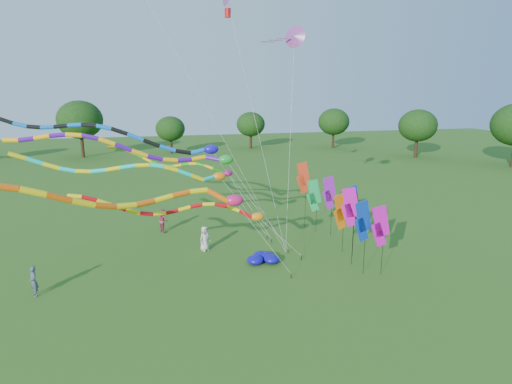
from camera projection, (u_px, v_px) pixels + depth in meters
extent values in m
plane|color=#235516|center=(264.00, 287.00, 23.52)|extent=(160.00, 160.00, 0.00)
cylinder|color=#382314|center=(422.00, 143.00, 72.81)|extent=(0.50, 0.50, 3.19)
ellipsoid|color=#13330E|center=(424.00, 118.00, 71.82)|extent=(6.73, 6.73, 5.72)
cylinder|color=#382314|center=(332.00, 144.00, 75.78)|extent=(0.50, 0.50, 2.18)
ellipsoid|color=#13330E|center=(333.00, 128.00, 75.11)|extent=(4.61, 4.61, 3.92)
cylinder|color=#382314|center=(251.00, 142.00, 75.69)|extent=(0.50, 0.50, 2.96)
ellipsoid|color=#13330E|center=(251.00, 120.00, 74.78)|extent=(6.25, 6.25, 5.31)
cylinder|color=#382314|center=(169.00, 140.00, 75.41)|extent=(0.50, 0.50, 3.41)
ellipsoid|color=#13330E|center=(168.00, 115.00, 74.35)|extent=(7.20, 7.20, 6.12)
cylinder|color=#382314|center=(79.00, 145.00, 70.01)|extent=(0.50, 0.50, 3.31)
ellipsoid|color=#13330E|center=(76.00, 118.00, 68.99)|extent=(7.00, 7.00, 5.95)
cylinder|color=black|center=(301.00, 258.00, 27.27)|extent=(0.05, 0.05, 0.30)
cylinder|color=silver|center=(280.00, 237.00, 26.61)|extent=(0.02, 0.02, 4.01)
ellipsoid|color=orange|center=(257.00, 217.00, 25.98)|extent=(0.81, 0.52, 0.52)
cylinder|color=red|center=(246.00, 214.00, 25.88)|extent=(0.24, 0.24, 0.84)
cylinder|color=yellow|center=(233.00, 209.00, 25.82)|extent=(0.24, 0.24, 0.80)
cylinder|color=red|center=(221.00, 205.00, 25.75)|extent=(0.24, 0.24, 0.75)
cylinder|color=yellow|center=(209.00, 204.00, 25.67)|extent=(0.24, 0.24, 0.73)
cylinder|color=red|center=(196.00, 206.00, 25.56)|extent=(0.24, 0.24, 0.73)
cylinder|color=yellow|center=(184.00, 209.00, 25.39)|extent=(0.24, 0.24, 0.74)
cylinder|color=red|center=(172.00, 212.00, 25.17)|extent=(0.24, 0.24, 0.75)
cylinder|color=yellow|center=(159.00, 214.00, 24.88)|extent=(0.24, 0.24, 0.75)
cylinder|color=red|center=(146.00, 214.00, 24.52)|extent=(0.24, 0.24, 0.77)
cylinder|color=yellow|center=(133.00, 211.00, 24.13)|extent=(0.24, 0.24, 0.81)
cylinder|color=red|center=(119.00, 207.00, 23.74)|extent=(0.24, 0.24, 0.83)
cylinder|color=yellow|center=(104.00, 203.00, 23.38)|extent=(0.24, 0.24, 0.81)
cylinder|color=red|center=(89.00, 198.00, 23.08)|extent=(0.24, 0.24, 0.77)
cylinder|color=yellow|center=(75.00, 196.00, 22.88)|extent=(0.24, 0.24, 0.73)
cylinder|color=black|center=(291.00, 276.00, 24.61)|extent=(0.05, 0.05, 0.30)
cylinder|color=silver|center=(264.00, 239.00, 23.16)|extent=(0.02, 0.02, 6.02)
ellipsoid|color=#D11756|center=(234.00, 200.00, 21.74)|extent=(0.96, 0.61, 0.61)
cylinder|color=#E8570C|center=(217.00, 196.00, 21.51)|extent=(0.28, 0.28, 1.20)
cylinder|color=yellow|center=(198.00, 191.00, 21.24)|extent=(0.28, 0.28, 0.91)
cylinder|color=#E8570C|center=(181.00, 194.00, 20.81)|extent=(0.28, 0.28, 0.92)
cylinder|color=yellow|center=(163.00, 198.00, 20.34)|extent=(0.28, 0.28, 0.92)
cylinder|color=#E8570C|center=(145.00, 203.00, 19.81)|extent=(0.28, 0.28, 0.92)
cylinder|color=yellow|center=(126.00, 206.00, 19.22)|extent=(0.28, 0.28, 0.93)
cylinder|color=#E8570C|center=(106.00, 206.00, 18.59)|extent=(0.28, 0.28, 0.96)
cylinder|color=yellow|center=(83.00, 203.00, 17.93)|extent=(0.28, 0.28, 0.99)
cylinder|color=#E8570C|center=(59.00, 198.00, 17.28)|extent=(0.28, 0.28, 1.00)
cylinder|color=yellow|center=(33.00, 192.00, 16.66)|extent=(0.28, 0.28, 0.98)
cylinder|color=#E8570C|center=(5.00, 187.00, 16.13)|extent=(0.28, 0.28, 0.94)
cylinder|color=black|center=(288.00, 251.00, 28.37)|extent=(0.05, 0.05, 0.30)
cylinder|color=silver|center=(258.00, 206.00, 27.22)|extent=(0.02, 0.02, 7.36)
ellipsoid|color=#1A9326|center=(226.00, 160.00, 26.11)|extent=(0.91, 0.59, 0.59)
cylinder|color=#4A0D99|center=(213.00, 158.00, 26.16)|extent=(0.26, 0.26, 0.98)
cylinder|color=#FFAA0D|center=(199.00, 158.00, 26.15)|extent=(0.26, 0.26, 0.87)
cylinder|color=#4A0D99|center=(184.00, 160.00, 25.85)|extent=(0.26, 0.26, 0.88)
cylinder|color=#FFAA0D|center=(170.00, 160.00, 25.49)|extent=(0.26, 0.26, 0.89)
cylinder|color=#4A0D99|center=(155.00, 158.00, 25.10)|extent=(0.26, 0.26, 0.92)
cylinder|color=#FFAA0D|center=(139.00, 153.00, 24.69)|extent=(0.26, 0.26, 0.95)
cylinder|color=#4A0D99|center=(123.00, 147.00, 24.31)|extent=(0.26, 0.26, 0.95)
cylinder|color=#FFAA0D|center=(107.00, 142.00, 23.99)|extent=(0.26, 0.26, 0.92)
cylinder|color=#4A0D99|center=(90.00, 137.00, 23.76)|extent=(0.26, 0.26, 0.88)
cylinder|color=#FFAA0D|center=(74.00, 135.00, 23.62)|extent=(0.26, 0.26, 0.87)
cylinder|color=#4A0D99|center=(58.00, 135.00, 23.57)|extent=(0.26, 0.26, 0.87)
cylinder|color=#FFAA0D|center=(42.00, 137.00, 23.59)|extent=(0.26, 0.26, 0.89)
cylinder|color=#4A0D99|center=(27.00, 139.00, 23.63)|extent=(0.26, 0.26, 0.89)
cylinder|color=#FFAA0D|center=(11.00, 140.00, 23.66)|extent=(0.26, 0.26, 0.88)
cylinder|color=black|center=(272.00, 241.00, 30.26)|extent=(0.05, 0.05, 0.30)
cylinder|color=silver|center=(242.00, 195.00, 29.52)|extent=(0.02, 0.02, 7.60)
ellipsoid|color=#190DBA|center=(211.00, 149.00, 28.81)|extent=(0.99, 0.64, 0.64)
cylinder|color=blue|center=(199.00, 151.00, 28.88)|extent=(0.29, 0.29, 1.05)
cylinder|color=black|center=(183.00, 152.00, 28.84)|extent=(0.29, 0.29, 1.05)
cylinder|color=blue|center=(168.00, 148.00, 28.62)|extent=(0.29, 0.29, 1.08)
cylinder|color=black|center=(152.00, 143.00, 28.40)|extent=(0.29, 0.29, 1.10)
cylinder|color=blue|center=(136.00, 137.00, 28.22)|extent=(0.29, 0.29, 1.10)
cylinder|color=black|center=(120.00, 131.00, 28.11)|extent=(0.29, 0.29, 1.07)
cylinder|color=blue|center=(104.00, 127.00, 28.09)|extent=(0.29, 0.29, 1.04)
cylinder|color=black|center=(89.00, 125.00, 28.17)|extent=(0.29, 0.29, 1.02)
cylinder|color=blue|center=(75.00, 125.00, 28.34)|extent=(0.29, 0.29, 1.03)
cylinder|color=black|center=(61.00, 126.00, 28.56)|extent=(0.29, 0.29, 1.04)
cylinder|color=blue|center=(48.00, 127.00, 28.78)|extent=(0.29, 0.29, 1.04)
cylinder|color=black|center=(34.00, 127.00, 28.98)|extent=(0.29, 0.29, 1.03)
cylinder|color=blue|center=(21.00, 125.00, 29.11)|extent=(0.29, 0.29, 1.04)
cylinder|color=black|center=(6.00, 121.00, 29.16)|extent=(0.29, 0.29, 1.07)
cylinder|color=black|center=(267.00, 237.00, 31.01)|extent=(0.05, 0.05, 0.30)
cylinder|color=silver|center=(244.00, 207.00, 29.78)|extent=(0.02, 0.02, 5.84)
ellipsoid|color=orange|center=(219.00, 176.00, 28.59)|extent=(0.90, 0.58, 0.58)
cylinder|color=#0DE0C8|center=(209.00, 178.00, 28.14)|extent=(0.26, 0.26, 0.94)
cylinder|color=yellow|center=(197.00, 178.00, 27.56)|extent=(0.26, 0.26, 0.94)
cylinder|color=#0DE0C8|center=(184.00, 173.00, 27.09)|extent=(0.26, 0.26, 0.93)
cylinder|color=yellow|center=(171.00, 169.00, 26.70)|extent=(0.26, 0.26, 0.90)
cylinder|color=#0DE0C8|center=(157.00, 166.00, 26.39)|extent=(0.26, 0.26, 0.86)
cylinder|color=yellow|center=(142.00, 165.00, 26.17)|extent=(0.26, 0.26, 0.86)
cylinder|color=#0DE0C8|center=(128.00, 167.00, 26.03)|extent=(0.26, 0.26, 0.87)
cylinder|color=yellow|center=(113.00, 169.00, 25.91)|extent=(0.26, 0.26, 0.88)
cylinder|color=#0DE0C8|center=(98.00, 171.00, 25.80)|extent=(0.26, 0.26, 0.87)
cylinder|color=yellow|center=(83.00, 171.00, 25.64)|extent=(0.26, 0.26, 0.86)
cylinder|color=#0DE0C8|center=(68.00, 170.00, 25.40)|extent=(0.26, 0.26, 0.88)
cylinder|color=yellow|center=(52.00, 166.00, 25.08)|extent=(0.26, 0.26, 0.91)
cylinder|color=#0DE0C8|center=(35.00, 161.00, 24.68)|extent=(0.26, 0.26, 0.93)
cylinder|color=yellow|center=(17.00, 156.00, 24.21)|extent=(0.26, 0.26, 0.92)
cylinder|color=black|center=(268.00, 224.00, 34.11)|extent=(0.05, 0.05, 0.30)
cylinder|color=silver|center=(248.00, 198.00, 33.84)|extent=(0.02, 0.02, 5.07)
ellipsoid|color=#910D5D|center=(228.00, 173.00, 33.60)|extent=(0.79, 0.51, 0.51)
cylinder|color=#20AA16|center=(218.00, 171.00, 33.37)|extent=(0.23, 0.23, 0.97)
cylinder|color=#FFB80D|center=(209.00, 167.00, 33.15)|extent=(0.23, 0.23, 0.72)
cylinder|color=#20AA16|center=(201.00, 165.00, 33.30)|extent=(0.23, 0.23, 0.69)
cylinder|color=#FFB80D|center=(193.00, 164.00, 33.52)|extent=(0.23, 0.23, 0.70)
cylinder|color=#20AA16|center=(185.00, 164.00, 33.81)|extent=(0.23, 0.23, 0.72)
cylinder|color=#FFB80D|center=(178.00, 165.00, 34.12)|extent=(0.23, 0.23, 0.72)
cylinder|color=#20AA16|center=(170.00, 166.00, 34.41)|extent=(0.23, 0.23, 0.70)
cylinder|color=#FFB80D|center=(163.00, 166.00, 34.64)|extent=(0.23, 0.23, 0.69)
cylinder|color=#20AA16|center=(155.00, 163.00, 34.78)|extent=(0.23, 0.23, 0.71)
cylinder|color=#FFB80D|center=(147.00, 160.00, 34.83)|extent=(0.23, 0.23, 0.75)
cylinder|color=#20AA16|center=(139.00, 156.00, 34.79)|extent=(0.23, 0.23, 0.77)
cylinder|color=#FFB80D|center=(130.00, 152.00, 34.70)|extent=(0.23, 0.23, 0.76)
cylinder|color=#20AA16|center=(121.00, 149.00, 34.58)|extent=(0.23, 0.23, 0.72)
cylinder|color=#FFB80D|center=(112.00, 147.00, 34.46)|extent=(0.23, 0.23, 0.71)
cylinder|color=black|center=(285.00, 254.00, 27.84)|extent=(0.04, 0.04, 0.30)
cylinder|color=silver|center=(258.00, 131.00, 26.05)|extent=(0.01, 0.01, 16.11)
cylinder|color=red|center=(228.00, 13.00, 24.58)|extent=(0.36, 0.36, 0.50)
cylinder|color=black|center=(285.00, 254.00, 27.84)|extent=(0.04, 0.04, 0.30)
cylinder|color=silver|center=(192.00, 83.00, 23.28)|extent=(0.01, 0.01, 24.22)
cylinder|color=black|center=(285.00, 254.00, 27.84)|extent=(0.04, 0.04, 0.30)
cylinder|color=silver|center=(290.00, 145.00, 27.69)|extent=(0.01, 0.01, 13.98)
cone|color=purple|center=(294.00, 36.00, 27.58)|extent=(1.95, 1.95, 1.61)
cube|color=purple|center=(284.00, 39.00, 27.46)|extent=(0.90, 0.12, 0.04)
cube|color=purple|center=(276.00, 40.00, 27.36)|extent=(0.90, 0.12, 0.04)
cube|color=purple|center=(267.00, 42.00, 27.27)|extent=(0.90, 0.12, 0.04)
cylinder|color=black|center=(317.00, 208.00, 32.06)|extent=(0.02, 0.02, 3.78)
cube|color=green|center=(314.00, 192.00, 31.75)|extent=(1.15, 0.32, 1.93)
cube|color=green|center=(313.00, 202.00, 31.94)|extent=(1.00, 0.29, 1.51)
cylinder|color=black|center=(354.00, 224.00, 27.36)|extent=(0.02, 0.02, 4.43)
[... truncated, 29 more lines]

